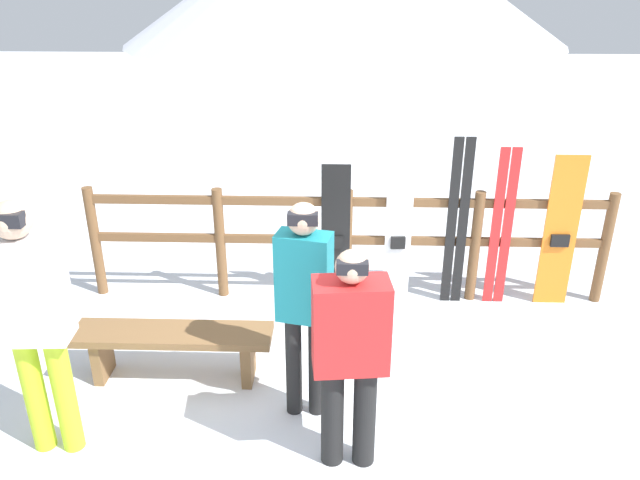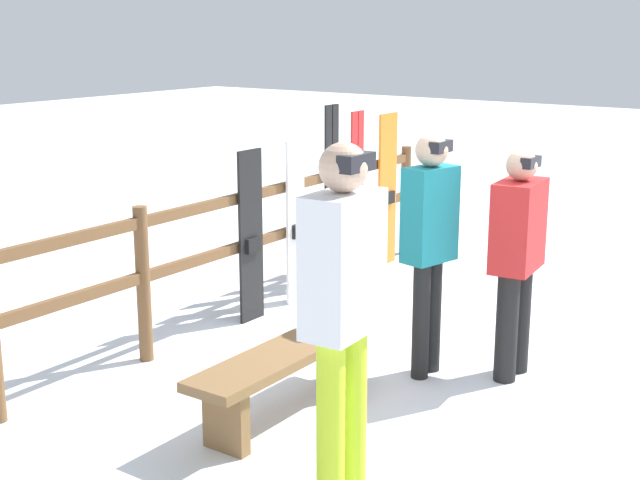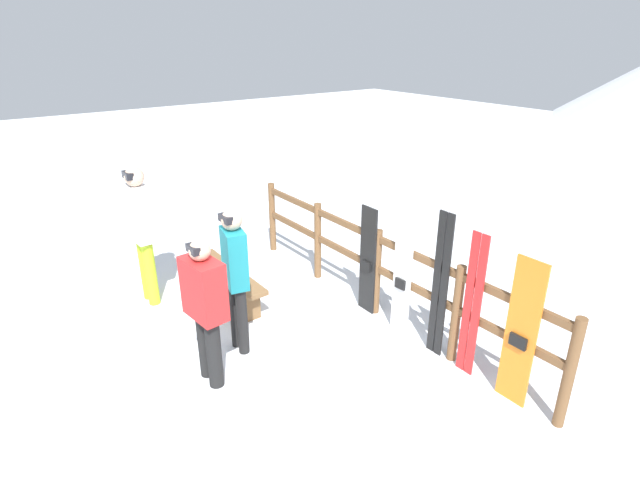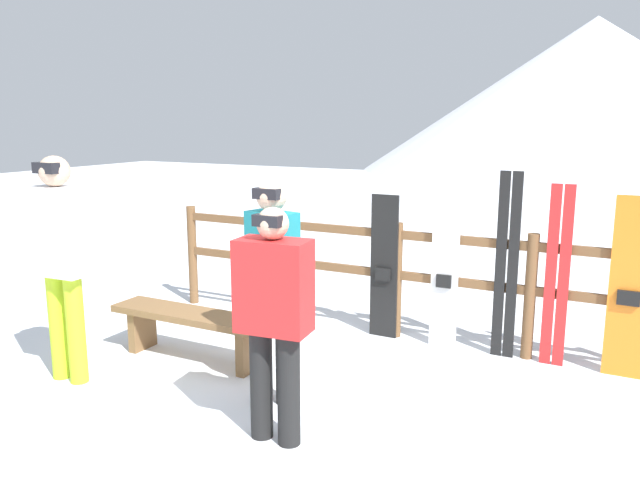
% 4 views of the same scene
% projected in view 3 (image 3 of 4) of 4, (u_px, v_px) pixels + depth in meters
% --- Properties ---
extents(ground_plane, '(40.00, 40.00, 0.00)m').
position_uv_depth(ground_plane, '(250.00, 363.00, 5.38)').
color(ground_plane, white).
extents(fence, '(5.03, 0.10, 1.12)m').
position_uv_depth(fence, '(377.00, 265.00, 6.12)').
color(fence, brown).
rests_on(fence, ground).
extents(bench, '(1.56, 0.36, 0.44)m').
position_uv_depth(bench, '(226.00, 279.00, 6.51)').
color(bench, brown).
rests_on(bench, ground).
extents(person_red, '(0.49, 0.30, 1.56)m').
position_uv_depth(person_red, '(205.00, 304.00, 4.80)').
color(person_red, black).
rests_on(person_red, ground).
extents(person_white, '(0.46, 0.27, 1.82)m').
position_uv_depth(person_white, '(141.00, 226.00, 6.24)').
color(person_white, '#B7D826').
rests_on(person_white, ground).
extents(person_teal, '(0.40, 0.28, 1.66)m').
position_uv_depth(person_teal, '(235.00, 270.00, 5.26)').
color(person_teal, black).
rests_on(person_teal, ground).
extents(snowboard_black_stripe, '(0.27, 0.06, 1.39)m').
position_uv_depth(snowboard_black_stripe, '(368.00, 261.00, 6.16)').
color(snowboard_black_stripe, black).
rests_on(snowboard_black_stripe, ground).
extents(snowboard_white, '(0.25, 0.07, 1.40)m').
position_uv_depth(snowboard_white, '(402.00, 278.00, 5.72)').
color(snowboard_white, white).
rests_on(snowboard_white, ground).
extents(ski_pair_black, '(0.19, 0.02, 1.66)m').
position_uv_depth(ski_pair_black, '(440.00, 286.00, 5.27)').
color(ski_pair_black, black).
rests_on(ski_pair_black, ground).
extents(ski_pair_red, '(0.19, 0.02, 1.57)m').
position_uv_depth(ski_pair_red, '(472.00, 306.00, 4.97)').
color(ski_pair_red, red).
rests_on(ski_pair_red, ground).
extents(snowboard_orange, '(0.31, 0.05, 1.50)m').
position_uv_depth(snowboard_orange, '(521.00, 334.00, 4.58)').
color(snowboard_orange, orange).
rests_on(snowboard_orange, ground).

